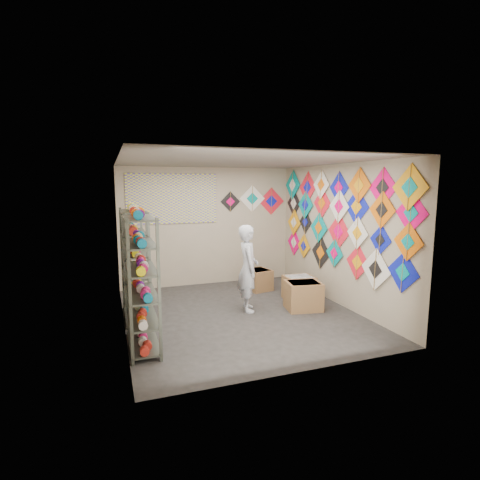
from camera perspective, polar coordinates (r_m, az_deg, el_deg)
name	(u,v)px	position (r m, az deg, el deg)	size (l,w,h in m)	color
ground	(240,314)	(6.88, 0.05, -11.16)	(4.50, 4.50, 0.00)	#2B2825
room_walls	(240,223)	(6.52, 0.06, 2.59)	(4.50, 4.50, 4.50)	tan
shelf_rack_front	(141,283)	(5.44, -14.83, -6.29)	(0.40, 1.10, 1.90)	#4C5147
shelf_rack_back	(134,264)	(6.71, -15.79, -3.57)	(0.40, 1.10, 1.90)	#4C5147
string_spools	(137,266)	(6.05, -15.40, -3.91)	(0.12, 2.36, 0.12)	#EE1F71
kite_wall_display	(337,219)	(7.42, 14.63, 3.11)	(0.05, 4.35, 2.10)	#0F19B7
back_wall_kites	(256,200)	(9.01, 2.39, 6.06)	(1.62, 0.02, 0.72)	black
poster	(173,199)	(8.46, -10.25, 6.20)	(2.00, 0.01, 1.10)	#6250AD
shopkeeper	(248,268)	(6.86, 1.23, -4.31)	(0.49, 0.64, 1.59)	silver
carton_a	(303,296)	(7.14, 9.62, -8.36)	(0.62, 0.52, 0.52)	#9E7645
carton_b	(299,288)	(7.74, 8.99, -7.20)	(0.58, 0.47, 0.47)	#9E7645
carton_c	(258,280)	(8.33, 2.78, -6.05)	(0.48, 0.52, 0.46)	#9E7645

